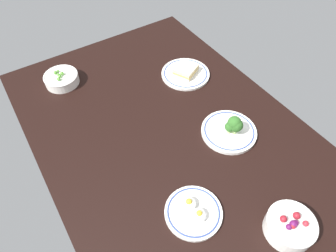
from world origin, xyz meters
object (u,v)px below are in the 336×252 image
at_px(plate_broccoli, 231,129).
at_px(bowl_peas, 62,79).
at_px(bowl_berries, 290,226).
at_px(plate_sandwich, 185,73).
at_px(plate_eggs, 193,211).

xyz_separation_m(plate_broccoli, bowl_peas, (-0.60, -0.42, 0.00)).
bearing_deg(plate_broccoli, bowl_berries, -15.03).
relative_size(plate_broccoli, plate_sandwich, 0.96).
bearing_deg(plate_broccoli, plate_eggs, -59.04).
distance_m(plate_broccoli, plate_sandwich, 0.36).
bearing_deg(plate_sandwich, bowl_berries, -11.81).
bearing_deg(bowl_peas, plate_eggs, 8.89).
distance_m(plate_broccoli, bowl_peas, 0.73).
relative_size(plate_eggs, bowl_peas, 1.22).
height_order(bowl_berries, bowl_peas, bowl_berries).
distance_m(plate_sandwich, bowl_peas, 0.53).
distance_m(plate_sandwich, plate_eggs, 0.64).
bearing_deg(plate_eggs, plate_sandwich, 146.99).
height_order(plate_sandwich, plate_eggs, plate_eggs).
bearing_deg(plate_eggs, bowl_peas, -171.11).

